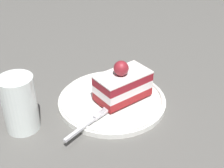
{
  "coord_description": "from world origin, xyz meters",
  "views": [
    {
      "loc": [
        -0.29,
        -0.45,
        0.37
      ],
      "look_at": [
        -0.02,
        -0.01,
        0.05
      ],
      "focal_mm": 50.64,
      "sensor_mm": 36.0,
      "label": 1
    }
  ],
  "objects": [
    {
      "name": "drink_glass_far",
      "position": [
        -0.19,
        0.01,
        0.05
      ],
      "size": [
        0.06,
        0.06,
        0.1
      ],
      "color": "white",
      "rests_on": "ground_plane"
    },
    {
      "name": "ground_plane",
      "position": [
        0.0,
        0.0,
        0.0
      ],
      "size": [
        2.4,
        2.4,
        0.0
      ],
      "primitive_type": "plane",
      "color": "#555350"
    },
    {
      "name": "cake_slice",
      "position": [
        0.0,
        -0.02,
        0.04
      ],
      "size": [
        0.11,
        0.07,
        0.08
      ],
      "color": "maroon",
      "rests_on": "dessert_plate"
    },
    {
      "name": "fork",
      "position": [
        -0.09,
        -0.06,
        0.02
      ],
      "size": [
        0.12,
        0.05,
        0.0
      ],
      "color": "silver",
      "rests_on": "dessert_plate"
    },
    {
      "name": "dessert_plate",
      "position": [
        -0.02,
        -0.01,
        0.01
      ],
      "size": [
        0.21,
        0.21,
        0.02
      ],
      "color": "white",
      "rests_on": "ground_plane"
    }
  ]
}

